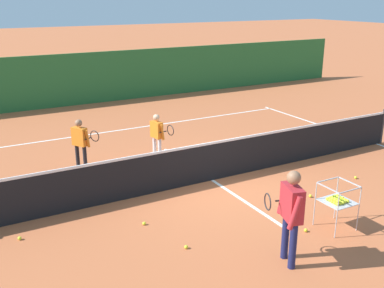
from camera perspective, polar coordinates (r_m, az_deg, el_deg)
The scene contains 17 objects.
ground_plane at distance 10.85m, azimuth 2.57°, elevation -4.62°, with size 120.00×120.00×0.00m, color #BC6038.
line_baseline_far at distance 15.19m, azimuth -7.52°, elevation 2.01°, with size 11.58×0.08×0.01m, color white.
line_sideline_east at distance 14.56m, azimuth 22.41°, elevation 0.03°, with size 0.08×10.76×0.01m, color white.
line_service_center at distance 10.85m, azimuth 2.58°, elevation -4.60°, with size 0.08×5.27×0.01m, color white.
tennis_net at distance 10.67m, azimuth 2.61°, elevation -2.15°, with size 12.00×0.08×1.05m.
instructor at distance 7.40m, azimuth 12.46°, elevation -8.09°, with size 0.45×0.82×1.64m.
student_0 at distance 11.56m, azimuth -14.01°, elevation 0.52°, with size 0.64×0.54×1.33m.
student_1 at distance 11.98m, azimuth -4.44°, elevation 1.46°, with size 0.49×0.57×1.27m.
ball_cart at distance 8.89m, azimuth 17.99°, elevation -6.81°, with size 0.58×0.58×0.90m.
tennis_ball_0 at distance 11.61m, azimuth 20.10°, elevation -4.02°, with size 0.07×0.07×0.07m, color yellow.
tennis_ball_1 at distance 8.84m, azimuth 14.27°, elevation -10.59°, with size 0.07×0.07×0.07m, color yellow.
tennis_ball_3 at distance 8.07m, azimuth -0.75°, elevation -12.97°, with size 0.07×0.07×0.07m, color yellow.
tennis_ball_7 at distance 8.90m, azimuth -21.09°, elevation -11.13°, with size 0.07×0.07×0.07m, color yellow.
tennis_ball_8 at distance 8.86m, azimuth -6.12°, elevation -10.01°, with size 0.07×0.07×0.07m, color yellow.
tennis_ball_9 at distance 9.85m, azimuth 11.49°, elevation -7.25°, with size 0.07×0.07×0.07m, color yellow.
tennis_ball_10 at distance 10.28m, azimuth 14.83°, elevation -6.40°, with size 0.07×0.07×0.07m, color yellow.
windscreen_fence at distance 18.94m, azimuth -12.54°, elevation 8.20°, with size 25.47×0.08×2.09m, color #286B33.
Camera 1 is at (-5.26, -8.50, 4.22)m, focal length 41.90 mm.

